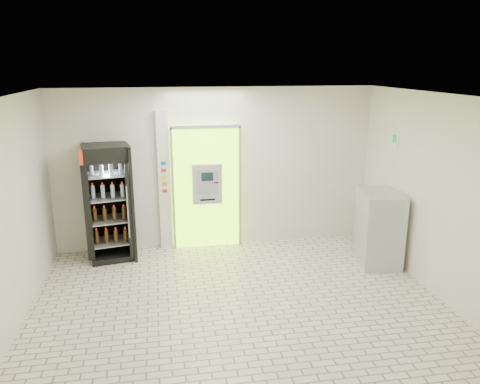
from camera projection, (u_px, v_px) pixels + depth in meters
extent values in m
plane|color=#BEB29D|center=(239.00, 305.00, 6.83)|extent=(6.00, 6.00, 0.00)
plane|color=silver|center=(216.00, 168.00, 8.80)|extent=(6.00, 0.00, 6.00)
plane|color=silver|center=(289.00, 291.00, 4.06)|extent=(6.00, 0.00, 6.00)
plane|color=silver|center=(7.00, 219.00, 5.92)|extent=(0.00, 5.00, 5.00)
plane|color=silver|center=(438.00, 196.00, 6.94)|extent=(0.00, 5.00, 5.00)
plane|color=white|center=(239.00, 96.00, 6.03)|extent=(6.00, 6.00, 0.00)
cube|color=#96E714|center=(207.00, 188.00, 8.79)|extent=(1.20, 0.12, 2.30)
cube|color=gray|center=(206.00, 127.00, 8.42)|extent=(1.28, 0.04, 0.06)
cube|color=gray|center=(173.00, 190.00, 8.62)|extent=(0.04, 0.04, 2.30)
cube|color=gray|center=(240.00, 187.00, 8.83)|extent=(0.04, 0.04, 2.30)
cube|color=black|center=(213.00, 221.00, 8.93)|extent=(0.62, 0.01, 0.67)
cube|color=black|center=(187.00, 145.00, 8.47)|extent=(0.22, 0.01, 0.18)
cube|color=#AEB0B6|center=(207.00, 184.00, 8.66)|extent=(0.55, 0.12, 0.75)
cube|color=black|center=(207.00, 177.00, 8.56)|extent=(0.22, 0.01, 0.16)
cube|color=gray|center=(208.00, 191.00, 8.64)|extent=(0.16, 0.01, 0.12)
cube|color=black|center=(216.00, 183.00, 8.62)|extent=(0.09, 0.01, 0.02)
cube|color=black|center=(208.00, 200.00, 8.68)|extent=(0.28, 0.01, 0.03)
cube|color=silver|center=(164.00, 181.00, 8.64)|extent=(0.22, 0.10, 2.60)
cube|color=#193FB2|center=(164.00, 163.00, 8.50)|extent=(0.09, 0.01, 0.06)
cube|color=red|center=(164.00, 170.00, 8.53)|extent=(0.09, 0.01, 0.06)
cube|color=yellow|center=(164.00, 177.00, 8.57)|extent=(0.09, 0.01, 0.06)
cube|color=orange|center=(164.00, 184.00, 8.60)|extent=(0.09, 0.01, 0.06)
cube|color=red|center=(165.00, 191.00, 8.64)|extent=(0.09, 0.01, 0.06)
cube|color=black|center=(109.00, 203.00, 8.25)|extent=(0.89, 0.83, 2.06)
cube|color=black|center=(111.00, 198.00, 8.56)|extent=(0.77, 0.19, 2.06)
cube|color=#B41D09|center=(103.00, 156.00, 7.68)|extent=(0.75, 0.15, 0.25)
cube|color=white|center=(103.00, 156.00, 7.68)|extent=(0.43, 0.08, 0.07)
cube|color=black|center=(113.00, 254.00, 8.51)|extent=(0.89, 0.83, 0.10)
cylinder|color=gray|center=(128.00, 212.00, 7.98)|extent=(0.03, 0.03, 0.93)
cube|color=gray|center=(112.00, 241.00, 8.45)|extent=(0.75, 0.71, 0.02)
cube|color=gray|center=(111.00, 219.00, 8.34)|extent=(0.75, 0.71, 0.02)
cube|color=gray|center=(109.00, 197.00, 8.23)|extent=(0.75, 0.71, 0.02)
cube|color=gray|center=(107.00, 174.00, 8.12)|extent=(0.75, 0.71, 0.02)
cube|color=#AEB0B6|center=(379.00, 227.00, 8.16)|extent=(0.82, 1.07, 1.29)
cube|color=gray|center=(362.00, 225.00, 8.08)|extent=(0.18, 0.93, 0.01)
cube|color=white|center=(395.00, 140.00, 8.10)|extent=(0.02, 0.22, 0.26)
cube|color=#0C8D3C|center=(394.00, 139.00, 8.09)|extent=(0.00, 0.14, 0.14)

